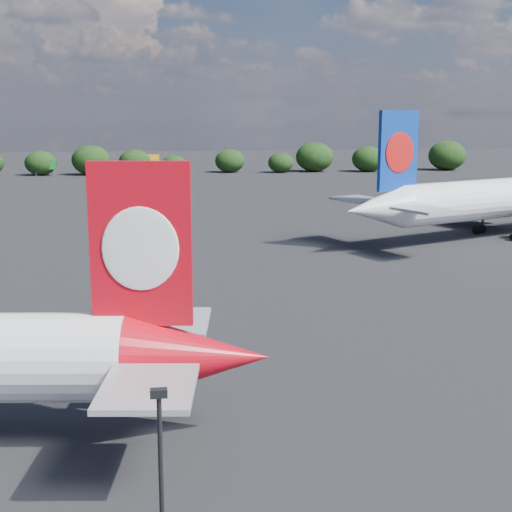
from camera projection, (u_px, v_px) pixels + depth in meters
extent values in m
plane|color=black|center=(77.00, 249.00, 93.43)|extent=(500.00, 500.00, 0.00)
cone|color=red|center=(198.00, 357.00, 37.71)|extent=(8.24, 5.87, 4.74)
cube|color=red|center=(141.00, 245.00, 36.50)|extent=(5.23, 1.28, 8.54)
ellipsoid|color=white|center=(140.00, 249.00, 36.25)|extent=(3.97, 0.81, 4.36)
ellipsoid|color=white|center=(142.00, 247.00, 36.81)|extent=(3.97, 0.81, 4.36)
cube|color=#A8ACB1|center=(148.00, 388.00, 32.50)|extent=(5.10, 6.29, 0.28)
cube|color=#A8ACB1|center=(173.00, 322.00, 42.74)|extent=(5.10, 6.29, 0.28)
cone|color=white|center=(376.00, 209.00, 89.93)|extent=(10.42, 8.54, 5.61)
cube|color=#0D3395|center=(398.00, 151.00, 90.23)|extent=(5.94, 2.81, 10.10)
ellipsoid|color=red|center=(400.00, 153.00, 89.98)|extent=(4.46, 1.95, 5.16)
ellipsoid|color=red|center=(396.00, 152.00, 90.55)|extent=(4.46, 1.95, 5.16)
cube|color=#A8ACB1|center=(424.00, 210.00, 85.79)|extent=(7.19, 8.13, 0.34)
cube|color=#A8ACB1|center=(359.00, 199.00, 96.17)|extent=(7.19, 8.13, 0.34)
cube|color=#A8ACB1|center=(449.00, 198.00, 116.74)|extent=(15.09, 23.56, 0.62)
cylinder|color=#A8ACB1|center=(485.00, 210.00, 113.44)|extent=(6.34, 4.89, 3.03)
cube|color=#A8ACB1|center=(485.00, 205.00, 113.29)|extent=(2.42, 1.23, 1.35)
cylinder|color=black|center=(483.00, 222.00, 105.45)|extent=(0.41, 0.41, 2.81)
cylinder|color=black|center=(482.00, 229.00, 105.66)|extent=(1.33, 0.93, 1.23)
cylinder|color=black|center=(476.00, 230.00, 105.04)|extent=(1.33, 0.93, 1.23)
cube|color=black|center=(159.00, 393.00, 22.51)|extent=(0.55, 0.30, 0.28)
cube|color=#166F27|center=(45.00, 165.00, 202.19)|extent=(6.00, 0.30, 2.60)
cylinder|color=gray|center=(36.00, 173.00, 202.23)|extent=(0.20, 0.20, 2.00)
cylinder|color=gray|center=(54.00, 172.00, 203.02)|extent=(0.20, 0.20, 2.00)
cube|color=gold|center=(151.00, 160.00, 212.60)|extent=(5.00, 0.30, 3.00)
cylinder|color=gray|center=(151.00, 169.00, 213.14)|extent=(0.30, 0.30, 2.50)
ellipsoid|color=black|center=(41.00, 163.00, 204.44)|extent=(9.12, 7.72, 7.02)
ellipsoid|color=black|center=(91.00, 160.00, 205.67)|extent=(11.12, 9.41, 8.55)
ellipsoid|color=black|center=(135.00, 162.00, 208.76)|extent=(9.34, 7.90, 7.18)
ellipsoid|color=black|center=(174.00, 165.00, 209.47)|extent=(7.17, 6.07, 5.52)
ellipsoid|color=black|center=(230.00, 161.00, 214.63)|extent=(9.01, 7.63, 6.93)
ellipsoid|color=black|center=(281.00, 163.00, 213.96)|extent=(7.82, 6.61, 6.01)
ellipsoid|color=black|center=(315.00, 157.00, 217.35)|extent=(11.61, 9.83, 8.93)
ellipsoid|color=black|center=(368.00, 159.00, 217.30)|extent=(10.08, 8.53, 7.76)
ellipsoid|color=black|center=(400.00, 161.00, 220.83)|extent=(7.96, 6.73, 6.12)
ellipsoid|color=black|center=(447.00, 155.00, 223.16)|extent=(11.90, 10.07, 9.15)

